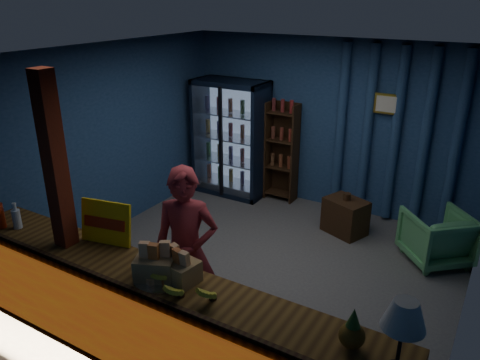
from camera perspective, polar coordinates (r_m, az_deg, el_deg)
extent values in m
plane|color=#515154|center=(5.93, 2.22, -10.50)|extent=(4.60, 4.60, 0.00)
plane|color=navy|center=(7.27, 10.83, 6.53)|extent=(4.60, 0.00, 4.60)
plane|color=navy|center=(3.75, -14.15, -8.83)|extent=(4.60, 0.00, 4.60)
plane|color=navy|center=(6.70, -15.16, 4.85)|extent=(0.00, 4.40, 4.40)
plane|color=#472D19|center=(5.05, 2.66, 15.31)|extent=(4.60, 4.60, 0.00)
cube|color=brown|center=(4.39, -10.29, -16.49)|extent=(4.40, 0.55, 0.95)
cube|color=red|center=(4.23, -12.98, -18.45)|extent=(4.35, 0.02, 0.81)
cube|color=#352511|center=(3.94, -13.39, -12.78)|extent=(4.40, 0.04, 0.04)
cube|color=maroon|center=(4.65, -20.86, -3.44)|extent=(0.16, 0.16, 2.60)
cube|color=black|center=(7.94, -0.09, 5.59)|extent=(1.20, 0.06, 1.90)
cube|color=black|center=(8.03, -4.59, 5.70)|extent=(0.06, 0.60, 1.90)
cube|color=black|center=(7.45, 2.61, 4.45)|extent=(0.06, 0.60, 1.90)
cube|color=black|center=(7.51, -1.17, 11.77)|extent=(1.20, 0.60, 0.08)
cube|color=black|center=(8.03, -1.08, -1.12)|extent=(1.20, 0.60, 0.08)
cube|color=#99B2D8|center=(7.90, -0.27, 5.50)|extent=(1.08, 0.02, 1.74)
cube|color=white|center=(7.50, -2.26, 4.58)|extent=(1.12, 0.02, 1.78)
cube|color=black|center=(7.48, -2.35, 4.54)|extent=(0.05, 0.05, 1.80)
cube|color=silver|center=(7.98, -1.08, -0.26)|extent=(1.08, 0.48, 0.02)
cylinder|color=#AC3B18|center=(8.17, -3.77, 1.20)|extent=(0.07, 0.07, 0.22)
cylinder|color=#216B1A|center=(8.05, -2.45, 0.91)|extent=(0.07, 0.07, 0.22)
cylinder|color=#956D17|center=(7.93, -1.09, 0.61)|extent=(0.07, 0.07, 0.22)
cylinder|color=navy|center=(7.82, 0.31, 0.30)|extent=(0.07, 0.07, 0.22)
cylinder|color=maroon|center=(7.72, 1.74, -0.01)|extent=(0.07, 0.07, 0.22)
cube|color=silver|center=(7.84, -1.10, 2.45)|extent=(1.08, 0.48, 0.02)
cylinder|color=#216B1A|center=(8.03, -3.84, 3.87)|extent=(0.07, 0.07, 0.22)
cylinder|color=#956D17|center=(7.91, -2.49, 3.61)|extent=(0.07, 0.07, 0.22)
cylinder|color=navy|center=(7.80, -1.11, 3.35)|extent=(0.07, 0.07, 0.22)
cylinder|color=maroon|center=(7.69, 0.31, 3.08)|extent=(0.07, 0.07, 0.22)
cylinder|color=#AC3B18|center=(7.58, 1.78, 2.79)|extent=(0.07, 0.07, 0.22)
cube|color=silver|center=(7.72, -1.12, 5.25)|extent=(1.08, 0.48, 0.02)
cylinder|color=#956D17|center=(7.92, -3.91, 6.62)|extent=(0.07, 0.07, 0.22)
cylinder|color=navy|center=(7.80, -2.54, 6.41)|extent=(0.07, 0.07, 0.22)
cylinder|color=maroon|center=(7.68, -1.13, 6.18)|extent=(0.07, 0.07, 0.22)
cylinder|color=#AC3B18|center=(7.57, 0.32, 5.95)|extent=(0.07, 0.07, 0.22)
cylinder|color=#216B1A|center=(7.46, 1.81, 5.70)|extent=(0.07, 0.07, 0.22)
cube|color=silver|center=(7.61, -1.15, 8.14)|extent=(1.08, 0.48, 0.02)
cylinder|color=navy|center=(7.82, -3.99, 9.45)|extent=(0.07, 0.07, 0.22)
cylinder|color=maroon|center=(7.70, -2.59, 9.28)|extent=(0.07, 0.07, 0.22)
cylinder|color=#AC3B18|center=(7.58, -1.15, 9.09)|extent=(0.07, 0.07, 0.22)
cylinder|color=#216B1A|center=(7.47, 0.33, 8.90)|extent=(0.07, 0.07, 0.22)
cylinder|color=#956D17|center=(7.36, 1.85, 8.69)|extent=(0.07, 0.07, 0.22)
cube|color=#352511|center=(7.63, 5.52, 3.62)|extent=(0.50, 0.02, 1.60)
cube|color=#352511|center=(7.62, 3.50, 3.65)|extent=(0.03, 0.28, 1.60)
cube|color=#352511|center=(7.42, 6.72, 3.05)|extent=(0.03, 0.28, 1.60)
cube|color=#352511|center=(7.77, 4.92, -1.55)|extent=(0.46, 0.26, 0.02)
cube|color=#352511|center=(7.60, 5.03, 1.57)|extent=(0.46, 0.26, 0.02)
cube|color=#352511|center=(7.46, 5.14, 4.81)|extent=(0.46, 0.26, 0.02)
cube|color=#352511|center=(7.34, 5.26, 8.17)|extent=(0.46, 0.26, 0.02)
cylinder|color=navy|center=(7.16, 12.16, 6.18)|extent=(0.14, 0.14, 2.50)
cylinder|color=navy|center=(7.04, 15.23, 5.65)|extent=(0.14, 0.14, 2.50)
cylinder|color=navy|center=(6.95, 18.39, 5.09)|extent=(0.14, 0.14, 2.50)
cylinder|color=navy|center=(6.88, 21.61, 4.50)|extent=(0.14, 0.14, 2.50)
cylinder|color=navy|center=(6.84, 24.88, 3.89)|extent=(0.14, 0.14, 2.50)
cube|color=gold|center=(6.84, 17.53, 8.83)|extent=(0.36, 0.03, 0.28)
cube|color=silver|center=(6.82, 17.49, 8.80)|extent=(0.30, 0.01, 0.22)
imported|color=maroon|center=(4.58, -6.53, -8.71)|extent=(0.74, 0.63, 1.71)
imported|color=#54A865|center=(6.38, 22.85, -6.44)|extent=(1.02, 1.02, 0.67)
cube|color=#352511|center=(6.76, 12.71, -4.34)|extent=(0.67, 0.58, 0.51)
cylinder|color=#352511|center=(6.63, 12.92, -1.99)|extent=(0.10, 0.10, 0.10)
cube|color=yellow|center=(4.61, -16.03, -4.99)|extent=(0.53, 0.21, 0.42)
cube|color=#B2290B|center=(4.60, -16.20, -5.09)|extent=(0.43, 0.12, 0.10)
cylinder|color=#B2290B|center=(5.48, -27.25, -3.57)|extent=(0.09, 0.09, 0.20)
cylinder|color=#B2290B|center=(5.33, -27.13, -4.24)|extent=(0.09, 0.09, 0.20)
cylinder|color=silver|center=(5.25, -25.56, -4.32)|extent=(0.09, 0.09, 0.20)
cylinder|color=silver|center=(5.20, -25.81, -2.95)|extent=(0.04, 0.04, 0.08)
cylinder|color=white|center=(5.18, -25.86, -2.63)|extent=(0.04, 0.04, 0.02)
cube|color=#AD7D54|center=(4.01, -10.19, -10.43)|extent=(0.40, 0.37, 0.21)
cube|color=orange|center=(3.95, -11.49, -8.22)|extent=(0.10, 0.09, 0.13)
cube|color=orange|center=(3.92, -10.36, -8.33)|extent=(0.10, 0.09, 0.13)
cube|color=orange|center=(3.90, -9.22, -8.43)|extent=(0.10, 0.09, 0.13)
cube|color=#AD7D54|center=(3.95, -7.29, -10.95)|extent=(0.32, 0.28, 0.19)
cube|color=orange|center=(3.92, -8.13, -8.68)|extent=(0.08, 0.06, 0.12)
cube|color=orange|center=(3.87, -7.39, -9.04)|extent=(0.08, 0.06, 0.12)
cube|color=orange|center=(3.83, -6.64, -9.41)|extent=(0.08, 0.06, 0.12)
cylinder|color=silver|center=(4.03, -9.72, -11.76)|extent=(0.44, 0.44, 0.02)
cube|color=orange|center=(3.96, -8.78, -11.72)|extent=(0.10, 0.07, 0.05)
cube|color=orange|center=(4.02, -8.51, -11.21)|extent=(0.12, 0.12, 0.05)
cube|color=orange|center=(4.07, -8.96, -10.78)|extent=(0.07, 0.10, 0.05)
cube|color=orange|center=(4.09, -9.86, -10.68)|extent=(0.12, 0.12, 0.05)
cube|color=orange|center=(4.06, -10.71, -10.96)|extent=(0.10, 0.07, 0.05)
cube|color=orange|center=(4.01, -11.01, -11.45)|extent=(0.12, 0.12, 0.05)
cube|color=orange|center=(3.96, -10.58, -11.90)|extent=(0.07, 0.10, 0.05)
cube|color=orange|center=(3.94, -9.65, -12.01)|extent=(0.12, 0.12, 0.05)
cylinder|color=black|center=(3.20, 18.89, -18.52)|extent=(0.03, 0.03, 0.38)
cone|color=white|center=(3.06, 19.43, -15.19)|extent=(0.27, 0.27, 0.19)
sphere|color=#895B19|center=(3.37, 13.48, -17.97)|extent=(0.18, 0.18, 0.18)
cone|color=#2C5F20|center=(3.28, 13.71, -15.97)|extent=(0.10, 0.10, 0.14)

